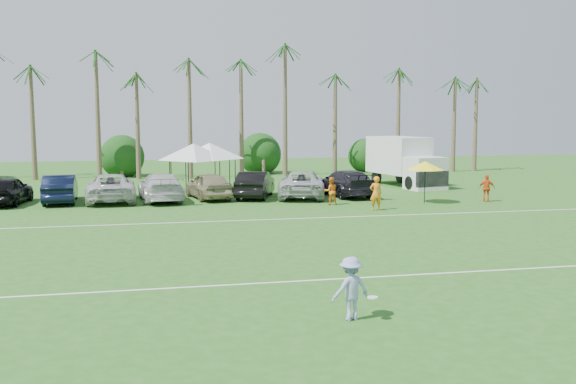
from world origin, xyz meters
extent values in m
plane|color=#275B1B|center=(0.00, 0.00, 0.00)|extent=(120.00, 120.00, 0.00)
cube|color=white|center=(0.00, 2.00, 0.01)|extent=(80.00, 0.10, 0.01)
cube|color=white|center=(0.00, 14.00, 0.01)|extent=(80.00, 0.10, 0.01)
cone|color=brown|center=(-12.00, 38.00, 5.00)|extent=(0.44, 0.44, 10.00)
cone|color=brown|center=(-8.00, 38.00, 5.50)|extent=(0.44, 0.44, 11.00)
cone|color=brown|center=(-4.00, 38.00, 4.00)|extent=(0.44, 0.44, 8.00)
cone|color=brown|center=(0.00, 38.00, 4.50)|extent=(0.44, 0.44, 9.00)
cone|color=brown|center=(4.00, 38.00, 5.00)|extent=(0.44, 0.44, 10.00)
cone|color=brown|center=(8.00, 38.00, 5.50)|extent=(0.44, 0.44, 11.00)
cone|color=brown|center=(13.00, 38.00, 4.00)|extent=(0.44, 0.44, 8.00)
cone|color=brown|center=(18.00, 38.00, 4.50)|extent=(0.44, 0.44, 9.00)
cone|color=brown|center=(23.00, 38.00, 5.00)|extent=(0.44, 0.44, 10.00)
cone|color=brown|center=(27.00, 38.00, 5.50)|extent=(0.44, 0.44, 11.00)
cylinder|color=brown|center=(-6.00, 39.00, 0.70)|extent=(0.30, 0.30, 1.40)
sphere|color=#103C11|center=(-6.00, 39.00, 1.80)|extent=(4.00, 4.00, 4.00)
cylinder|color=brown|center=(6.00, 39.00, 0.70)|extent=(0.30, 0.30, 1.40)
sphere|color=#103C11|center=(6.00, 39.00, 1.80)|extent=(4.00, 4.00, 4.00)
cylinder|color=brown|center=(16.00, 39.00, 0.70)|extent=(0.30, 0.30, 1.40)
sphere|color=#103C11|center=(16.00, 39.00, 1.80)|extent=(4.00, 4.00, 4.00)
imported|color=orange|center=(8.37, 15.96, 0.93)|extent=(0.70, 0.48, 1.86)
imported|color=orange|center=(6.56, 18.56, 0.80)|extent=(0.79, 0.62, 1.60)
imported|color=#E65419|center=(16.11, 17.93, 0.82)|extent=(1.04, 0.73, 1.63)
cube|color=white|center=(14.51, 28.10, 2.23)|extent=(3.63, 5.43, 2.72)
cube|color=white|center=(15.18, 24.69, 1.14)|extent=(2.83, 2.40, 2.28)
cube|color=black|center=(15.34, 23.89, 0.81)|extent=(2.51, 0.80, 1.09)
cube|color=#E5590C|center=(15.85, 28.37, 1.74)|extent=(0.36, 1.71, 0.98)
cylinder|color=black|center=(14.08, 24.69, 0.49)|extent=(0.51, 1.02, 0.98)
cylinder|color=black|center=(16.21, 25.11, 0.49)|extent=(0.51, 1.02, 0.98)
cylinder|color=black|center=(13.19, 29.17, 0.49)|extent=(0.51, 1.02, 0.98)
cylinder|color=black|center=(15.32, 29.59, 0.49)|extent=(0.51, 1.02, 0.98)
cylinder|color=black|center=(-2.36, 24.49, 1.11)|extent=(0.06, 0.06, 2.21)
cylinder|color=black|center=(0.76, 24.49, 1.11)|extent=(0.06, 0.06, 2.21)
cylinder|color=black|center=(-2.36, 27.61, 1.11)|extent=(0.06, 0.06, 2.21)
cylinder|color=black|center=(0.76, 27.61, 1.11)|extent=(0.06, 0.06, 2.21)
pyramid|color=silver|center=(-0.80, 26.05, 3.32)|extent=(4.78, 4.78, 1.11)
cylinder|color=black|center=(-1.21, 25.52, 1.10)|extent=(0.06, 0.06, 2.20)
cylinder|color=black|center=(1.90, 25.52, 1.10)|extent=(0.06, 0.06, 2.20)
cylinder|color=black|center=(-1.21, 28.63, 1.10)|extent=(0.06, 0.06, 2.20)
cylinder|color=black|center=(1.90, 28.63, 1.10)|extent=(0.06, 0.06, 2.20)
pyramid|color=white|center=(0.34, 27.07, 3.31)|extent=(4.76, 4.76, 1.10)
cylinder|color=black|center=(12.20, 18.12, 1.11)|extent=(0.05, 0.05, 2.23)
cone|color=yellow|center=(12.20, 18.12, 2.23)|extent=(2.23, 2.23, 0.51)
imported|color=#929DCF|center=(1.24, -1.96, 0.81)|extent=(1.16, 0.85, 1.61)
cylinder|color=white|center=(1.74, -2.18, 0.61)|extent=(0.27, 0.27, 0.03)
imported|color=black|center=(-11.84, 22.66, 0.84)|extent=(2.45, 5.09, 1.68)
imported|color=black|center=(-8.92, 22.85, 0.84)|extent=(2.09, 5.19, 1.68)
imported|color=silver|center=(-5.99, 22.76, 0.84)|extent=(3.06, 6.16, 1.68)
imported|color=silver|center=(-3.06, 22.42, 0.84)|extent=(2.89, 5.98, 1.68)
imported|color=#999069|center=(-0.14, 22.80, 0.84)|extent=(2.93, 5.22, 1.68)
imported|color=black|center=(2.79, 22.74, 0.84)|extent=(3.32, 5.39, 1.68)
imported|color=#B4B6B8|center=(5.72, 22.34, 0.84)|extent=(4.17, 6.53, 1.68)
imported|color=black|center=(8.65, 22.42, 0.84)|extent=(2.94, 6.00, 1.68)
camera|label=1|loc=(-3.59, -16.98, 5.10)|focal=40.00mm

